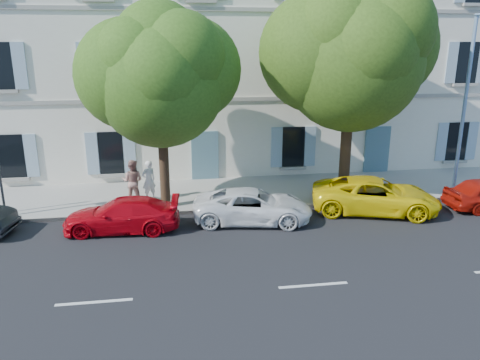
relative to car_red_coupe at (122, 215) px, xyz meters
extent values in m
plane|color=black|center=(5.67, -0.92, -0.60)|extent=(90.00, 90.00, 0.00)
cube|color=#A09E96|center=(5.67, 3.53, -0.53)|extent=(36.00, 4.50, 0.15)
cube|color=#9E998E|center=(5.67, 1.36, -0.52)|extent=(36.00, 0.16, 0.16)
cube|color=white|center=(5.67, 9.28, 5.40)|extent=(28.00, 7.00, 12.00)
imported|color=#BB0510|center=(0.00, 0.00, 0.00)|extent=(4.26, 1.99, 1.20)
imported|color=white|center=(4.84, 0.16, 0.02)|extent=(4.76, 2.79, 1.25)
imported|color=yellow|center=(9.89, 0.45, 0.09)|extent=(5.46, 3.67, 1.39)
cylinder|color=#3A2819|center=(1.56, 1.97, 1.11)|extent=(0.39, 0.39, 3.12)
ellipsoid|color=#40701C|center=(1.56, 1.97, 4.54)|extent=(4.99, 4.99, 5.49)
cylinder|color=#3A2819|center=(9.25, 2.33, 1.33)|extent=(0.47, 0.47, 3.55)
ellipsoid|color=#436A1B|center=(9.25, 2.33, 5.27)|extent=(5.77, 5.77, 6.35)
cylinder|color=#383A3D|center=(-4.56, 1.76, 1.00)|extent=(0.10, 0.10, 2.90)
cylinder|color=#7293BF|center=(14.11, 1.71, 3.29)|extent=(0.15, 0.15, 7.48)
imported|color=white|center=(0.88, 2.96, 0.40)|extent=(0.74, 0.67, 1.70)
imported|color=#A9786C|center=(0.23, 2.71, 0.46)|extent=(1.04, 0.90, 1.82)
camera|label=1|loc=(1.85, -16.29, 6.02)|focal=35.00mm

